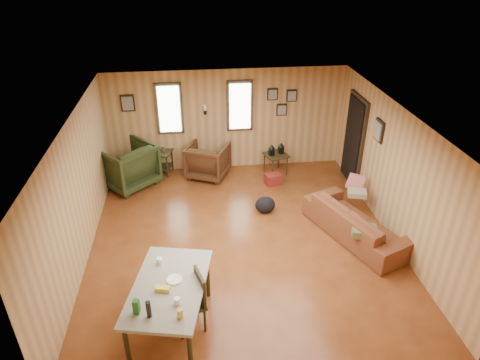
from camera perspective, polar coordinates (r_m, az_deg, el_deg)
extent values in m
cube|color=brown|center=(8.02, 0.34, -8.02)|extent=(5.50, 6.00, 0.02)
cube|color=#997C5B|center=(6.83, 0.40, 8.36)|extent=(5.50, 6.00, 0.02)
cube|color=tan|center=(10.06, -1.76, 7.97)|extent=(5.50, 0.02, 2.40)
cube|color=tan|center=(4.99, 4.83, -17.71)|extent=(5.50, 0.02, 2.40)
cube|color=tan|center=(7.57, -20.87, -1.67)|extent=(0.02, 6.00, 2.40)
cube|color=tan|center=(8.13, 20.06, 0.67)|extent=(0.02, 6.00, 2.40)
cube|color=black|center=(9.88, -9.40, 9.35)|extent=(0.60, 0.05, 1.20)
cube|color=#E0F2D1|center=(9.85, -9.41, 9.27)|extent=(0.48, 0.04, 1.06)
cube|color=black|center=(9.93, -0.02, 9.84)|extent=(0.60, 0.05, 1.20)
cube|color=#E0F2D1|center=(9.89, 0.01, 9.77)|extent=(0.48, 0.04, 1.06)
cube|color=black|center=(9.89, -4.67, 9.05)|extent=(0.07, 0.05, 0.12)
cylinder|color=silver|center=(9.79, -4.69, 9.64)|extent=(0.07, 0.07, 0.14)
cube|color=black|center=(9.79, 14.98, 5.05)|extent=(0.06, 1.00, 2.05)
cube|color=black|center=(9.77, 14.76, 5.05)|extent=(0.04, 0.82, 1.90)
cube|color=black|center=(9.96, 4.35, 11.34)|extent=(0.24, 0.04, 0.28)
cube|color=#9E998C|center=(9.94, 4.38, 11.29)|extent=(0.19, 0.02, 0.22)
cube|color=black|center=(10.07, 6.90, 11.11)|extent=(0.24, 0.04, 0.28)
cube|color=#9E998C|center=(10.04, 6.94, 11.06)|extent=(0.19, 0.02, 0.22)
cube|color=black|center=(10.13, 5.56, 9.32)|extent=(0.24, 0.04, 0.28)
cube|color=#9E998C|center=(10.10, 5.60, 9.26)|extent=(0.19, 0.02, 0.22)
cube|color=black|center=(9.92, -14.75, 9.89)|extent=(0.30, 0.04, 0.38)
cube|color=#9E998C|center=(9.89, -14.77, 9.83)|extent=(0.24, 0.02, 0.31)
cube|color=black|center=(8.60, 18.06, 6.29)|extent=(0.04, 0.34, 0.42)
cube|color=#9E998C|center=(8.58, 17.87, 6.28)|extent=(0.02, 0.27, 0.34)
imported|color=brown|center=(8.15, 15.38, -4.82)|extent=(1.42, 2.24, 0.85)
imported|color=#492A15|center=(9.93, -4.29, 2.84)|extent=(1.12, 1.09, 0.89)
imported|color=#293417|center=(9.80, -14.79, 2.15)|extent=(1.45, 1.44, 1.09)
cube|color=#342E17|center=(10.18, -10.68, 3.67)|extent=(0.65, 0.62, 0.04)
cube|color=#342E17|center=(10.34, -10.50, 1.85)|extent=(0.59, 0.56, 0.03)
cylinder|color=#342E17|center=(10.21, -12.09, 1.87)|extent=(0.05, 0.05, 0.53)
cylinder|color=#342E17|center=(10.06, -9.67, 1.71)|extent=(0.05, 0.05, 0.53)
cylinder|color=#342E17|center=(10.54, -11.38, 2.85)|extent=(0.05, 0.05, 0.53)
cylinder|color=#342E17|center=(10.40, -9.03, 2.70)|extent=(0.05, 0.05, 0.53)
cube|color=#46402F|center=(10.18, -11.36, 4.13)|extent=(0.10, 0.05, 0.13)
cube|color=#46402F|center=(10.12, -10.19, 4.05)|extent=(0.09, 0.04, 0.12)
cube|color=#342E17|center=(10.04, 4.83, 3.36)|extent=(0.61, 0.61, 0.04)
cylinder|color=#342E17|center=(9.91, 4.35, 1.45)|extent=(0.04, 0.04, 0.48)
cylinder|color=#342E17|center=(10.09, 6.27, 1.88)|extent=(0.04, 0.04, 0.48)
cylinder|color=#342E17|center=(10.21, 3.29, 2.36)|extent=(0.04, 0.04, 0.48)
cylinder|color=#342E17|center=(10.38, 5.18, 2.77)|extent=(0.04, 0.04, 0.48)
cube|color=black|center=(9.93, 4.22, 3.78)|extent=(0.14, 0.14, 0.17)
cone|color=black|center=(9.87, 4.25, 4.49)|extent=(0.18, 0.18, 0.10)
cube|color=black|center=(10.05, 5.48, 4.03)|extent=(0.14, 0.14, 0.17)
cone|color=black|center=(9.99, 5.52, 4.74)|extent=(0.18, 0.18, 0.10)
cube|color=maroon|center=(9.73, 4.46, 0.11)|extent=(0.40, 0.33, 0.25)
ellipsoid|color=black|center=(8.69, 3.37, -3.33)|extent=(0.46, 0.38, 0.35)
cube|color=brown|center=(7.70, 16.23, -6.56)|extent=(0.49, 0.43, 0.14)
cube|color=red|center=(8.98, 15.15, -0.26)|extent=(0.39, 0.19, 0.37)
cube|color=tan|center=(8.81, 15.34, -1.70)|extent=(0.42, 0.36, 0.11)
cube|color=gray|center=(6.00, -9.46, -13.87)|extent=(1.26, 1.75, 0.05)
cylinder|color=#342E17|center=(5.94, -14.82, -20.74)|extent=(0.08, 0.08, 0.76)
cylinder|color=#342E17|center=(5.76, -6.67, -21.84)|extent=(0.08, 0.08, 0.76)
cylinder|color=#342E17|center=(6.85, -11.14, -12.11)|extent=(0.08, 0.08, 0.76)
cylinder|color=#342E17|center=(6.69, -4.33, -12.73)|extent=(0.08, 0.08, 0.76)
cylinder|color=white|center=(5.68, -8.38, -15.68)|extent=(0.10, 0.10, 0.10)
cylinder|color=white|center=(6.31, -10.68, -10.57)|extent=(0.10, 0.10, 0.10)
cube|color=#215D25|center=(5.63, -13.66, -16.08)|extent=(0.09, 0.09, 0.20)
cylinder|color=black|center=(5.55, -12.09, -16.49)|extent=(0.08, 0.08, 0.23)
cylinder|color=gold|center=(5.51, -8.00, -17.18)|extent=(0.09, 0.09, 0.13)
cylinder|color=white|center=(6.03, -8.75, -12.99)|extent=(0.25, 0.25, 0.02)
cube|color=yellow|center=(5.90, -10.27, -14.10)|extent=(0.20, 0.12, 0.06)
cube|color=#293417|center=(6.21, -6.87, -16.03)|extent=(0.52, 0.52, 0.05)
cube|color=#342E17|center=(6.08, -5.35, -13.94)|extent=(0.15, 0.39, 0.46)
cylinder|color=#342E17|center=(6.24, -7.81, -18.94)|extent=(0.04, 0.04, 0.44)
cylinder|color=#342E17|center=(6.30, -4.71, -18.12)|extent=(0.04, 0.04, 0.44)
cylinder|color=#342E17|center=(6.47, -8.71, -16.84)|extent=(0.04, 0.04, 0.44)
cylinder|color=#342E17|center=(6.52, -5.74, -16.09)|extent=(0.04, 0.04, 0.44)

